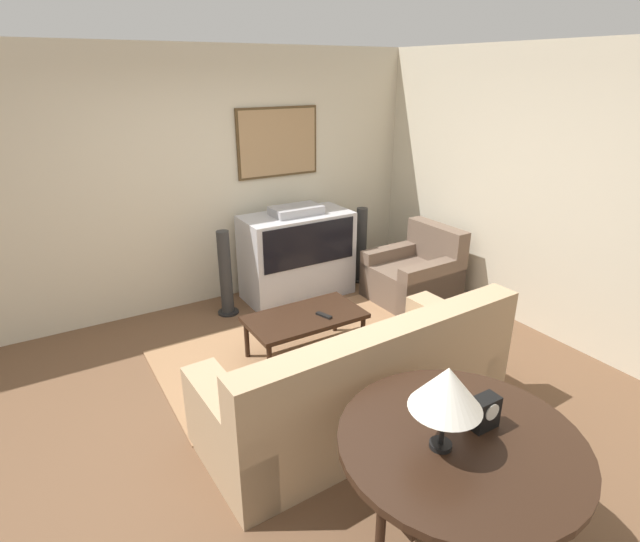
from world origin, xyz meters
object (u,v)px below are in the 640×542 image
armchair (415,276)px  table_lamp (447,389)px  tv (297,255)px  speaker_tower_right (361,247)px  mantel_clock (484,412)px  couch (361,386)px  coffee_table (305,319)px  speaker_tower_left (226,276)px  console_table (461,449)px

armchair → table_lamp: size_ratio=1.98×
tv → armchair: bearing=-35.5°
table_lamp → speaker_tower_right: bearing=60.1°
table_lamp → mantel_clock: (0.29, -0.00, -0.25)m
tv → speaker_tower_right: 0.88m
couch → table_lamp: table_lamp is taller
tv → armchair: tv is taller
armchair → speaker_tower_right: size_ratio=0.96×
couch → mantel_clock: (-0.04, -1.11, 0.52)m
mantel_clock → speaker_tower_right: bearing=64.0°
tv → coffee_table: 1.35m
coffee_table → mantel_clock: (-0.16, -2.14, 0.47)m
couch → table_lamp: 1.39m
armchair → table_lamp: (-2.13, -2.57, 0.82)m
table_lamp → couch: bearing=73.3°
tv → armchair: size_ratio=1.37×
armchair → speaker_tower_left: (-1.96, 0.75, 0.16)m
armchair → console_table: armchair is taller
mantel_clock → speaker_tower_left: bearing=92.2°
coffee_table → speaker_tower_right: speaker_tower_right is taller
armchair → coffee_table: bearing=-76.9°
console_table → speaker_tower_right: speaker_tower_right is taller
couch → table_lamp: (-0.33, -1.10, 0.77)m
tv → table_lamp: 3.56m
table_lamp → speaker_tower_right: table_lamp is taller
armchair → couch: bearing=-52.1°
coffee_table → console_table: bearing=-98.5°
armchair → tv: bearing=-126.9°
tv → couch: size_ratio=0.53×
speaker_tower_right → coffee_table: bearing=-140.9°
tv → table_lamp: size_ratio=2.73×
mantel_clock → speaker_tower_right: mantel_clock is taller
couch → speaker_tower_right: couch is taller
armchair → console_table: (-2.00, -2.59, 0.42)m
armchair → console_table: 3.30m
tv → couch: (-0.71, -2.24, -0.18)m
couch → tv: bearing=-109.7°
console_table → table_lamp: 0.42m
mantel_clock → speaker_tower_right: (1.62, 3.32, -0.41)m
speaker_tower_left → armchair: bearing=-20.9°
couch → coffee_table: size_ratio=2.21×
table_lamp → mantel_clock: 0.38m
coffee_table → tv: bearing=64.2°
console_table → speaker_tower_left: (0.03, 3.34, -0.26)m
armchair → mantel_clock: size_ratio=5.07×
coffee_table → mantel_clock: size_ratio=5.93×
tv → couch: bearing=-107.4°
couch → speaker_tower_right: size_ratio=2.49×
coffee_table → table_lamp: (-0.45, -2.14, 0.72)m
couch → armchair: size_ratio=2.58×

